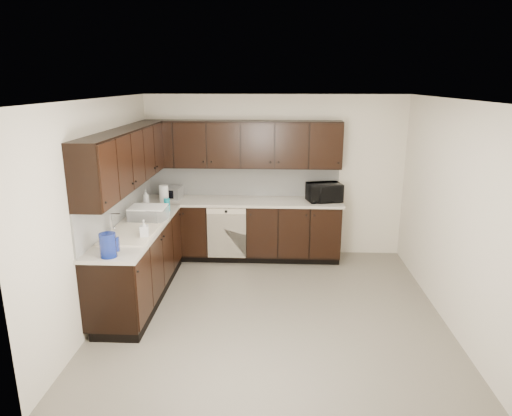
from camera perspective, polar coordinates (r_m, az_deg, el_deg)
The scene contains 20 objects.
floor at distance 5.68m, azimuth 2.01°, elevation -12.62°, with size 4.00×4.00×0.00m, color gray.
ceiling at distance 5.01m, azimuth 2.29°, elevation 13.45°, with size 4.00×4.00×0.00m, color white.
wall_back at distance 7.16m, azimuth 2.32°, elevation 3.99°, with size 4.00×0.02×2.50m, color beige.
wall_left at distance 5.60m, azimuth -18.80°, elevation -0.13°, with size 0.02×4.00×2.50m, color beige.
wall_right at distance 5.57m, azimuth 23.19°, elevation -0.65°, with size 0.02×4.00×2.50m, color beige.
wall_front at distance 3.33m, azimuth 1.75°, elevation -9.93°, with size 4.00×0.02×2.50m, color beige.
lower_cabinets at distance 6.61m, azimuth -6.61°, elevation -4.63°, with size 3.00×2.80×0.90m.
countertop at distance 6.45m, azimuth -6.77°, elevation -0.41°, with size 3.03×2.83×0.04m.
backsplash at distance 6.63m, azimuth -8.34°, elevation 2.28°, with size 3.00×2.80×0.48m.
upper_cabinets at distance 6.38m, azimuth -7.72°, elevation 7.19°, with size 3.00×2.80×0.70m.
dishwasher at distance 6.81m, azimuth -3.70°, elevation -2.77°, with size 0.58×0.04×0.78m.
sink at distance 5.59m, azimuth -15.46°, elevation -3.86°, with size 0.54×0.82×0.42m.
microwave at distance 6.91m, azimuth 8.51°, elevation 1.94°, with size 0.50×0.34×0.27m, color black.
soap_bottle_a at distance 5.40m, azimuth -13.81°, elevation -2.55°, with size 0.10×0.10×0.21m, color gray.
soap_bottle_b at distance 6.76m, azimuth -13.58°, elevation 1.22°, with size 0.09×0.09×0.24m, color gray.
toaster_oven at distance 7.11m, azimuth -10.52°, elevation 1.90°, with size 0.31×0.23×0.19m, color silver.
storage_bin at distance 6.08m, azimuth -13.32°, elevation -0.67°, with size 0.44×0.33×0.17m, color white.
blue_pitcher at distance 4.91m, azimuth -18.02°, elevation -4.45°, with size 0.17×0.17×0.25m, color navy.
teal_tumbler at distance 6.44m, azimuth -11.07°, elevation 0.40°, with size 0.08×0.08×0.18m, color #0C7C8C.
paper_towel_roll at distance 6.76m, azimuth -11.43°, elevation 1.57°, with size 0.13×0.13×0.29m, color silver.
Camera 1 is at (0.04, -5.01, 2.69)m, focal length 32.00 mm.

